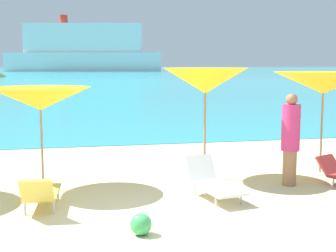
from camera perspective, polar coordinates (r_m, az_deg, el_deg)
ground_plane at (r=17.06m, az=-7.94°, el=-1.45°), size 50.00×100.00×0.30m
ocean_water at (r=234.20m, az=-11.83°, el=6.65°), size 650.00×440.00×0.02m
umbrella_2 at (r=9.50m, az=-15.12°, el=3.19°), size 1.95×1.95×2.02m
umbrella_3 at (r=10.12m, az=4.51°, el=5.44°), size 1.82×1.82×2.39m
umbrella_4 at (r=11.28m, az=18.20°, el=4.95°), size 2.29×2.29×2.29m
lounge_chair_0 at (r=8.34m, az=-15.05°, el=-7.72°), size 0.63×1.38×0.68m
lounge_chair_2 at (r=8.86m, az=5.41°, el=-6.73°), size 0.87×1.53×0.70m
beachgoer_0 at (r=9.90m, az=14.53°, el=-1.32°), size 0.37×0.37×1.88m
beach_ball at (r=7.01m, az=-3.28°, el=-11.72°), size 0.32×0.32×0.32m
cruise_ship at (r=175.68m, az=-10.12°, el=8.96°), size 56.31×19.77×20.03m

